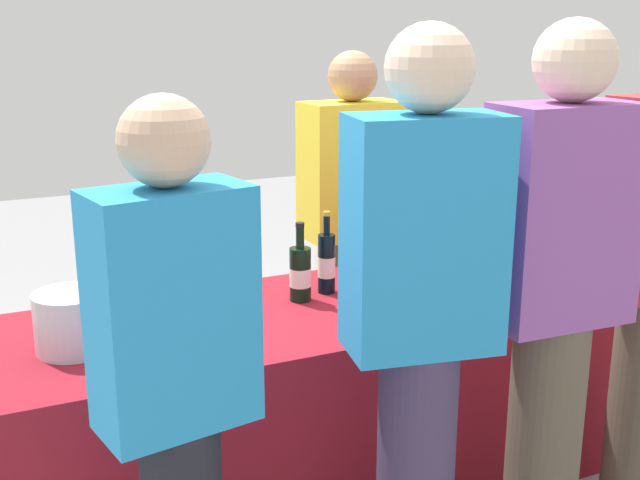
% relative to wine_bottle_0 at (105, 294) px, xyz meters
% --- Properties ---
extents(tasting_table, '(2.36, 0.81, 0.74)m').
position_rel_wine_bottle_0_xyz_m(tasting_table, '(0.75, -0.11, -0.49)').
color(tasting_table, maroon).
rests_on(tasting_table, ground_plane).
extents(wine_bottle_0, '(0.07, 0.07, 0.34)m').
position_rel_wine_bottle_0_xyz_m(wine_bottle_0, '(0.00, 0.00, 0.00)').
color(wine_bottle_0, black).
rests_on(wine_bottle_0, tasting_table).
extents(wine_bottle_1, '(0.08, 0.08, 0.33)m').
position_rel_wine_bottle_0_xyz_m(wine_bottle_1, '(0.16, 0.07, -0.01)').
color(wine_bottle_1, black).
rests_on(wine_bottle_1, tasting_table).
extents(wine_bottle_2, '(0.08, 0.08, 0.30)m').
position_rel_wine_bottle_0_xyz_m(wine_bottle_2, '(0.71, -0.02, -0.02)').
color(wine_bottle_2, black).
rests_on(wine_bottle_2, tasting_table).
extents(wine_bottle_3, '(0.07, 0.07, 0.32)m').
position_rel_wine_bottle_0_xyz_m(wine_bottle_3, '(0.83, 0.02, -0.01)').
color(wine_bottle_3, black).
rests_on(wine_bottle_3, tasting_table).
extents(wine_bottle_4, '(0.08, 0.08, 0.34)m').
position_rel_wine_bottle_0_xyz_m(wine_bottle_4, '(1.01, -0.04, -0.00)').
color(wine_bottle_4, black).
rests_on(wine_bottle_4, tasting_table).
extents(wine_bottle_5, '(0.08, 0.08, 0.32)m').
position_rel_wine_bottle_0_xyz_m(wine_bottle_5, '(1.11, 0.06, -0.01)').
color(wine_bottle_5, black).
rests_on(wine_bottle_5, tasting_table).
extents(wine_bottle_6, '(0.08, 0.08, 0.33)m').
position_rel_wine_bottle_0_xyz_m(wine_bottle_6, '(1.21, 0.06, -0.00)').
color(wine_bottle_6, black).
rests_on(wine_bottle_6, tasting_table).
extents(wine_bottle_7, '(0.06, 0.06, 0.31)m').
position_rel_wine_bottle_0_xyz_m(wine_bottle_7, '(1.47, 0.03, -0.02)').
color(wine_bottle_7, black).
rests_on(wine_bottle_7, tasting_table).
extents(wine_glass_0, '(0.07, 0.07, 0.12)m').
position_rel_wine_bottle_0_xyz_m(wine_glass_0, '(-0.07, -0.21, -0.04)').
color(wine_glass_0, silver).
rests_on(wine_glass_0, tasting_table).
extents(wine_glass_1, '(0.06, 0.06, 0.13)m').
position_rel_wine_bottle_0_xyz_m(wine_glass_1, '(0.33, -0.20, -0.03)').
color(wine_glass_1, silver).
rests_on(wine_glass_1, tasting_table).
extents(wine_glass_2, '(0.07, 0.07, 0.14)m').
position_rel_wine_bottle_0_xyz_m(wine_glass_2, '(0.78, -0.30, -0.02)').
color(wine_glass_2, silver).
rests_on(wine_glass_2, tasting_table).
extents(wine_glass_3, '(0.06, 0.06, 0.13)m').
position_rel_wine_bottle_0_xyz_m(wine_glass_3, '(0.97, -0.21, -0.03)').
color(wine_glass_3, silver).
rests_on(wine_glass_3, tasting_table).
extents(wine_glass_4, '(0.07, 0.07, 0.14)m').
position_rel_wine_bottle_0_xyz_m(wine_glass_4, '(1.18, -0.18, -0.02)').
color(wine_glass_4, silver).
rests_on(wine_glass_4, tasting_table).
extents(wine_glass_5, '(0.07, 0.07, 0.15)m').
position_rel_wine_bottle_0_xyz_m(wine_glass_5, '(1.37, -0.26, -0.02)').
color(wine_glass_5, silver).
rests_on(wine_glass_5, tasting_table).
extents(ice_bucket, '(0.24, 0.24, 0.19)m').
position_rel_wine_bottle_0_xyz_m(ice_bucket, '(-0.13, -0.14, -0.03)').
color(ice_bucket, silver).
rests_on(ice_bucket, tasting_table).
extents(server_pouring, '(0.44, 0.25, 1.62)m').
position_rel_wine_bottle_0_xyz_m(server_pouring, '(1.19, 0.52, 0.01)').
color(server_pouring, brown).
rests_on(server_pouring, ground_plane).
extents(guest_0, '(0.40, 0.27, 1.59)m').
position_rel_wine_bottle_0_xyz_m(guest_0, '(0.02, -0.84, 0.00)').
color(guest_0, black).
rests_on(guest_0, ground_plane).
extents(guest_1, '(0.45, 0.30, 1.74)m').
position_rel_wine_bottle_0_xyz_m(guest_1, '(0.71, -0.84, 0.09)').
color(guest_1, '#3F3351').
rests_on(guest_1, ground_plane).
extents(guest_2, '(0.43, 0.25, 1.75)m').
position_rel_wine_bottle_0_xyz_m(guest_2, '(1.18, -0.84, 0.09)').
color(guest_2, brown).
rests_on(guest_2, ground_plane).
extents(menu_board, '(0.61, 0.05, 0.86)m').
position_rel_wine_bottle_0_xyz_m(menu_board, '(1.45, 0.79, -0.43)').
color(menu_board, white).
rests_on(menu_board, ground_plane).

